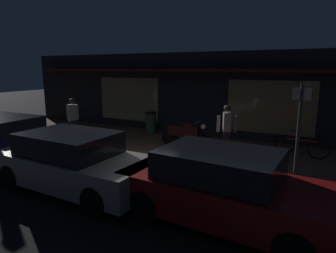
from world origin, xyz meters
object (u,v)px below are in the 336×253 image
(motorcycle, at_px, (185,133))
(parked_car_across, at_px, (224,187))
(trash_bin, at_px, (151,123))
(person_bystander, at_px, (227,130))
(person_photographer, at_px, (73,119))
(sign_post, at_px, (299,125))
(parked_car_near, at_px, (6,139))
(parked_car_far, at_px, (74,162))
(bicycle_parked, at_px, (301,146))

(motorcycle, bearing_deg, parked_car_across, -57.21)
(trash_bin, distance_m, parked_car_across, 7.42)
(person_bystander, bearing_deg, trash_bin, 154.47)
(person_photographer, bearing_deg, sign_post, -0.34)
(person_photographer, height_order, parked_car_near, person_photographer)
(sign_post, height_order, parked_car_far, sign_post)
(parked_car_far, bearing_deg, person_photographer, 135.12)
(parked_car_near, relative_size, parked_car_across, 0.98)
(bicycle_parked, relative_size, parked_car_near, 0.40)
(parked_car_across, bearing_deg, person_bystander, 105.77)
(bicycle_parked, relative_size, parked_car_far, 0.40)
(bicycle_parked, bearing_deg, sign_post, -90.50)
(trash_bin, bearing_deg, person_bystander, -25.53)
(motorcycle, xyz_separation_m, person_photographer, (-4.14, -1.26, 0.38))
(sign_post, height_order, parked_car_near, sign_post)
(person_bystander, xyz_separation_m, trash_bin, (-3.89, 1.86, -0.41))
(motorcycle, distance_m, parked_car_across, 5.02)
(motorcycle, bearing_deg, bicycle_parked, 8.72)
(trash_bin, relative_size, parked_car_near, 0.23)
(motorcycle, xyz_separation_m, bicycle_parked, (3.80, 0.58, -0.14))
(motorcycle, bearing_deg, sign_post, -19.07)
(motorcycle, distance_m, parked_car_near, 5.94)
(parked_car_near, height_order, parked_car_far, same)
(sign_post, bearing_deg, parked_car_near, -164.31)
(person_photographer, xyz_separation_m, sign_post, (7.92, -0.05, 0.48))
(parked_car_near, bearing_deg, person_photographer, 77.76)
(parked_car_across, bearing_deg, parked_car_far, -177.37)
(person_bystander, bearing_deg, bicycle_parked, 27.75)
(motorcycle, bearing_deg, parked_car_near, -141.70)
(person_photographer, height_order, person_bystander, same)
(person_photographer, relative_size, parked_car_across, 0.40)
(bicycle_parked, height_order, sign_post, sign_post)
(motorcycle, relative_size, sign_post, 0.71)
(parked_car_near, distance_m, parked_car_across, 7.40)
(person_bystander, bearing_deg, parked_car_across, -74.23)
(person_photographer, bearing_deg, person_bystander, 7.13)
(parked_car_far, bearing_deg, trash_bin, 102.06)
(bicycle_parked, bearing_deg, person_photographer, -166.92)
(bicycle_parked, relative_size, parked_car_across, 0.39)
(bicycle_parked, distance_m, parked_car_across, 4.93)
(motorcycle, relative_size, trash_bin, 1.83)
(person_photographer, distance_m, trash_bin, 3.25)
(parked_car_near, bearing_deg, person_bystander, 26.40)
(person_photographer, height_order, trash_bin, person_photographer)
(motorcycle, height_order, person_photographer, person_photographer)
(sign_post, relative_size, trash_bin, 2.58)
(motorcycle, distance_m, parked_car_far, 4.50)
(trash_bin, bearing_deg, parked_car_near, -116.04)
(sign_post, bearing_deg, parked_car_across, -110.11)
(sign_post, bearing_deg, person_photographer, 179.66)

